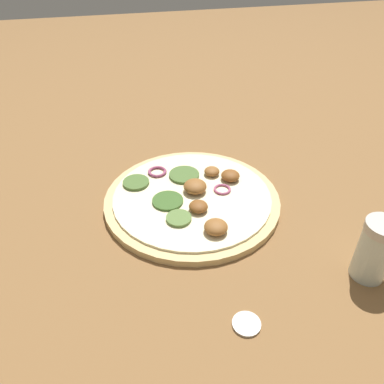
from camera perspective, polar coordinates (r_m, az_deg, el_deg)
The scene contains 4 objects.
ground_plane at distance 0.63m, azimuth 0.00°, elevation -1.56°, with size 3.00×3.00×0.00m, color brown.
pizza at distance 0.62m, azimuth 0.04°, elevation -0.92°, with size 0.29×0.29×0.03m.
spice_jar at distance 0.54m, azimuth 26.15°, elevation -7.95°, with size 0.05×0.05×0.09m.
loose_cap at distance 0.47m, azimuth 8.32°, elevation -19.16°, with size 0.03×0.03×0.01m.
Camera 1 is at (0.12, 0.48, 0.39)m, focal length 35.00 mm.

